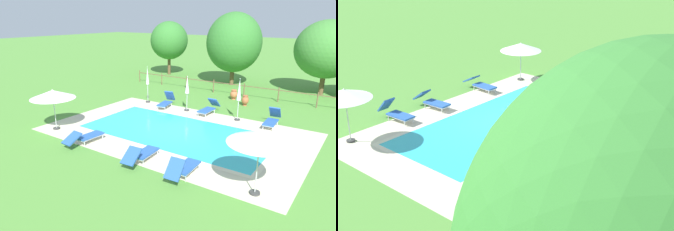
{
  "view_description": "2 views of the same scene",
  "coord_description": "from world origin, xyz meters",
  "views": [
    {
      "loc": [
        8.22,
        -12.72,
        5.77
      ],
      "look_at": [
        -0.88,
        0.5,
        0.6
      ],
      "focal_mm": 32.85,
      "sensor_mm": 36.0,
      "label": 1
    },
    {
      "loc": [
        14.67,
        12.67,
        8.27
      ],
      "look_at": [
        0.76,
        0.91,
        0.85
      ],
      "focal_mm": 50.1,
      "sensor_mm": 36.0,
      "label": 2
    }
  ],
  "objects": [
    {
      "name": "ground_plane",
      "position": [
        0.0,
        0.0,
        0.0
      ],
      "size": [
        160.0,
        160.0,
        0.0
      ],
      "primitive_type": "plane",
      "color": "#518E38"
    },
    {
      "name": "pool_deck_paving",
      "position": [
        0.0,
        0.0,
        0.0
      ],
      "size": [
        13.33,
        8.23,
        0.01
      ],
      "primitive_type": "cube",
      "color": "beige",
      "rests_on": "ground"
    },
    {
      "name": "swimming_pool_water",
      "position": [
        0.0,
        0.0,
        0.01
      ],
      "size": [
        9.82,
        4.72,
        0.01
      ],
      "primitive_type": "cube",
      "color": "#2DB7C6",
      "rests_on": "ground"
    },
    {
      "name": "pool_coping_rim",
      "position": [
        0.0,
        0.0,
        0.01
      ],
      "size": [
        10.3,
        5.2,
        0.01
      ],
      "color": "beige",
      "rests_on": "ground"
    },
    {
      "name": "sun_lounger_north_near_steps",
      "position": [
        -0.05,
        3.74,
        0.38
      ],
      "size": [
        0.66,
        1.96,
        0.91
      ],
      "color": "#2856A8",
      "rests_on": "ground"
    },
    {
      "name": "sun_lounger_north_mid",
      "position": [
        0.74,
        -3.78,
        0.37
      ],
      "size": [
        0.75,
        2.05,
        0.83
      ],
      "color": "#2856A8",
      "rests_on": "ground"
    },
    {
      "name": "sun_lounger_north_far",
      "position": [
        -3.06,
        3.45,
        0.4
      ],
      "size": [
        0.96,
        1.91,
        1.01
      ],
      "color": "#2856A8",
      "rests_on": "ground"
    },
    {
      "name": "sun_lounger_north_end",
      "position": [
        -2.7,
        -3.8,
        0.35
      ],
      "size": [
        0.7,
        2.09,
        0.72
      ],
      "color": "#2856A8",
      "rests_on": "ground"
    },
    {
      "name": "sun_lounger_south_near_corner",
      "position": [
        2.83,
        -3.87,
        0.39
      ],
      "size": [
        0.71,
        1.93,
        0.95
      ],
      "color": "#2856A8",
      "rests_on": "ground"
    },
    {
      "name": "sun_lounger_south_mid",
      "position": [
        3.87,
        3.68,
        0.39
      ],
      "size": [
        0.71,
        1.89,
        0.99
      ],
      "color": "#2856A8",
      "rests_on": "ground"
    },
    {
      "name": "patio_umbrella_open_foreground",
      "position": [
        5.46,
        -3.49,
        2.06
      ],
      "size": [
        2.16,
        2.16,
        2.31
      ],
      "color": "#383838",
      "rests_on": "ground"
    },
    {
      "name": "patio_umbrella_open_by_bench",
      "position": [
        -5.54,
        -3.32,
        1.92
      ],
      "size": [
        2.32,
        2.32,
        2.18
      ],
      "color": "#383838",
      "rests_on": "ground"
    },
    {
      "name": "patio_umbrella_closed_row_west",
      "position": [
        -4.84,
        3.75,
        1.59
      ],
      "size": [
        0.32,
        0.32,
        2.53
      ],
      "color": "#383838",
      "rests_on": "ground"
    },
    {
      "name": "patio_umbrella_closed_row_mid_west",
      "position": [
        1.91,
        3.58,
        1.6
      ],
      "size": [
        0.32,
        0.32,
        2.49
      ],
      "color": "#383838",
      "rests_on": "ground"
    },
    {
      "name": "patio_umbrella_closed_row_mid_east",
      "position": [
        -1.51,
        3.56,
        1.49
      ],
      "size": [
        0.32,
        0.32,
        2.25
      ],
      "color": "#383838",
      "rests_on": "ground"
    },
    {
      "name": "terracotta_urn_near_fence",
      "position": [
        -0.16,
        7.94,
        0.39
      ],
      "size": [
        0.54,
        0.54,
        0.72
      ],
      "color": "#B7663D",
      "rests_on": "ground"
    },
    {
      "name": "terracotta_urn_by_tree",
      "position": [
        1.13,
        6.81,
        0.38
      ],
      "size": [
        0.49,
        0.49,
        0.71
      ],
      "color": "#A85B38",
      "rests_on": "ground"
    },
    {
      "name": "perimeter_fence",
      "position": [
        0.17,
        9.05,
        0.67
      ],
      "size": [
        20.34,
        0.08,
        1.05
      ],
      "color": "brown",
      "rests_on": "ground"
    },
    {
      "name": "tree_far_west",
      "position": [
        -9.85,
        13.75,
        3.47
      ],
      "size": [
        3.8,
        3.8,
        5.37
      ],
      "color": "brown",
      "rests_on": "ground"
    },
    {
      "name": "tree_centre",
      "position": [
        -2.36,
        12.59,
        3.67
      ],
      "size": [
        4.69,
        4.69,
        6.19
      ],
      "color": "brown",
      "rests_on": "ground"
    },
    {
      "name": "tree_east_mid",
      "position": [
        4.81,
        13.2,
        3.45
      ],
      "size": [
        4.69,
        4.69,
        5.61
      ],
      "color": "brown",
      "rests_on": "ground"
    }
  ]
}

